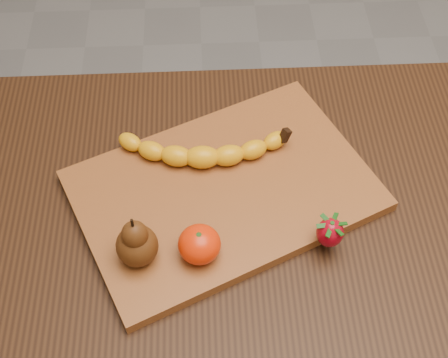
{
  "coord_description": "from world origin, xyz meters",
  "views": [
    {
      "loc": [
        -0.0,
        -0.52,
        1.57
      ],
      "look_at": [
        0.03,
        0.06,
        0.8
      ],
      "focal_mm": 50.0,
      "sensor_mm": 36.0,
      "label": 1
    }
  ],
  "objects_px": {
    "table": "(209,260)",
    "pear": "(136,239)",
    "mandarin": "(199,244)",
    "cutting_board": "(224,190)"
  },
  "relations": [
    {
      "from": "table",
      "to": "mandarin",
      "type": "height_order",
      "value": "mandarin"
    },
    {
      "from": "table",
      "to": "mandarin",
      "type": "distance_m",
      "value": 0.15
    },
    {
      "from": "cutting_board",
      "to": "pear",
      "type": "bearing_deg",
      "value": -161.43
    },
    {
      "from": "cutting_board",
      "to": "mandarin",
      "type": "height_order",
      "value": "mandarin"
    },
    {
      "from": "pear",
      "to": "mandarin",
      "type": "height_order",
      "value": "pear"
    },
    {
      "from": "cutting_board",
      "to": "pear",
      "type": "height_order",
      "value": "pear"
    },
    {
      "from": "table",
      "to": "pear",
      "type": "height_order",
      "value": "pear"
    },
    {
      "from": "pear",
      "to": "table",
      "type": "bearing_deg",
      "value": 29.16
    },
    {
      "from": "cutting_board",
      "to": "table",
      "type": "bearing_deg",
      "value": -137.61
    },
    {
      "from": "pear",
      "to": "mandarin",
      "type": "bearing_deg",
      "value": 0.41
    }
  ]
}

